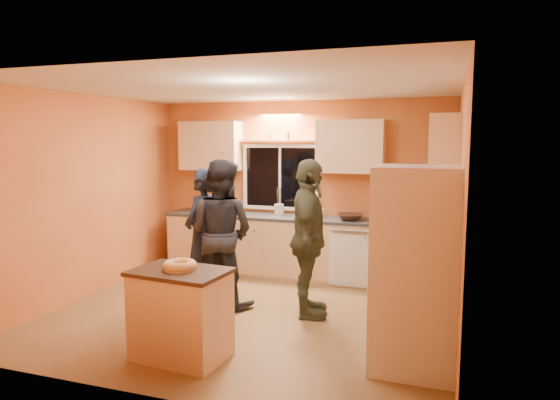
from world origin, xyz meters
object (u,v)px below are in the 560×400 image
at_px(person_left, 202,235).
at_px(person_center, 221,233).
at_px(person_right, 308,239).
at_px(island, 181,313).
at_px(refrigerator, 415,269).

distance_m(person_left, person_center, 0.32).
height_order(person_left, person_right, person_right).
bearing_deg(island, person_right, 65.67).
bearing_deg(refrigerator, person_center, 156.84).
xyz_separation_m(person_left, person_center, (0.30, -0.09, 0.06)).
xyz_separation_m(refrigerator, person_center, (-2.35, 1.01, -0.01)).
distance_m(island, person_left, 1.74).
xyz_separation_m(person_center, person_right, (1.12, -0.05, 0.01)).
distance_m(refrigerator, person_left, 2.87).
relative_size(person_left, person_right, 0.92).
bearing_deg(person_right, person_center, 73.73).
distance_m(island, person_center, 1.59).
relative_size(refrigerator, person_left, 1.08).
distance_m(person_center, person_right, 1.12).
xyz_separation_m(island, person_right, (0.82, 1.44, 0.48)).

